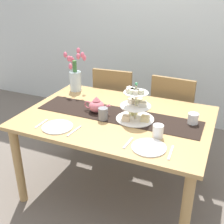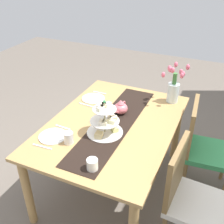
# 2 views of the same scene
# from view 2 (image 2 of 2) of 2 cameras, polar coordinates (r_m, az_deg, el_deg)

# --- Properties ---
(ground_plane) EXTENTS (8.00, 8.00, 0.00)m
(ground_plane) POSITION_cam_2_polar(r_m,az_deg,el_deg) (2.87, 0.13, -14.70)
(ground_plane) COLOR #6B6056
(dining_table) EXTENTS (1.50, 1.05, 0.74)m
(dining_table) POSITION_cam_2_polar(r_m,az_deg,el_deg) (2.45, 0.14, -4.23)
(dining_table) COLOR tan
(dining_table) RESTS_ON ground_plane
(chair_left) EXTENTS (0.45, 0.45, 0.91)m
(chair_left) POSITION_cam_2_polar(r_m,az_deg,el_deg) (2.66, 18.26, -6.55)
(chair_left) COLOR olive
(chair_left) RESTS_ON ground_plane
(chair_right) EXTENTS (0.44, 0.44, 0.91)m
(chair_right) POSITION_cam_2_polar(r_m,az_deg,el_deg) (2.17, 15.71, -16.29)
(chair_right) COLOR olive
(chair_right) RESTS_ON ground_plane
(table_runner) EXTENTS (1.35, 0.31, 0.00)m
(table_runner) POSITION_cam_2_polar(r_m,az_deg,el_deg) (2.39, 0.50, -2.35)
(table_runner) COLOR black
(table_runner) RESTS_ON dining_table
(tiered_cake_stand) EXTENTS (0.30, 0.30, 0.30)m
(tiered_cake_stand) POSITION_cam_2_polar(r_m,az_deg,el_deg) (2.22, -1.49, -2.04)
(tiered_cake_stand) COLOR beige
(tiered_cake_stand) RESTS_ON table_runner
(teapot) EXTENTS (0.24, 0.13, 0.14)m
(teapot) POSITION_cam_2_polar(r_m,az_deg,el_deg) (2.51, 1.81, 0.89)
(teapot) COLOR #D66B75
(teapot) RESTS_ON table_runner
(tulip_vase) EXTENTS (0.22, 0.25, 0.40)m
(tulip_vase) POSITION_cam_2_polar(r_m,az_deg,el_deg) (2.73, 12.71, 4.95)
(tulip_vase) COLOR silver
(tulip_vase) RESTS_ON dining_table
(cream_jug) EXTENTS (0.08, 0.08, 0.08)m
(cream_jug) POSITION_cam_2_polar(r_m,az_deg,el_deg) (1.92, -4.12, -10.85)
(cream_jug) COLOR white
(cream_jug) RESTS_ON dining_table
(dinner_plate_left) EXTENTS (0.23, 0.23, 0.01)m
(dinner_plate_left) POSITION_cam_2_polar(r_m,az_deg,el_deg) (2.78, -3.92, 2.84)
(dinner_plate_left) COLOR white
(dinner_plate_left) RESTS_ON dining_table
(fork_left) EXTENTS (0.02, 0.15, 0.01)m
(fork_left) POSITION_cam_2_polar(r_m,az_deg,el_deg) (2.90, -2.59, 4.05)
(fork_left) COLOR silver
(fork_left) RESTS_ON dining_table
(knife_left) EXTENTS (0.03, 0.17, 0.01)m
(knife_left) POSITION_cam_2_polar(r_m,az_deg,el_deg) (2.67, -5.35, 1.45)
(knife_left) COLOR silver
(knife_left) RESTS_ON dining_table
(dinner_plate_right) EXTENTS (0.23, 0.23, 0.01)m
(dinner_plate_right) POSITION_cam_2_polar(r_m,az_deg,el_deg) (2.28, -12.19, -4.96)
(dinner_plate_right) COLOR white
(dinner_plate_right) RESTS_ON dining_table
(fork_right) EXTENTS (0.02, 0.15, 0.01)m
(fork_right) POSITION_cam_2_polar(r_m,az_deg,el_deg) (2.37, -10.21, -3.14)
(fork_right) COLOR silver
(fork_right) RESTS_ON dining_table
(knife_right) EXTENTS (0.02, 0.17, 0.01)m
(knife_right) POSITION_cam_2_polar(r_m,az_deg,el_deg) (2.19, -14.34, -7.00)
(knife_right) COLOR silver
(knife_right) RESTS_ON dining_table
(mug_grey) EXTENTS (0.08, 0.08, 0.09)m
(mug_grey) POSITION_cam_2_polar(r_m,az_deg,el_deg) (2.46, -1.40, 0.05)
(mug_grey) COLOR slate
(mug_grey) RESTS_ON table_runner
(mug_white_text) EXTENTS (0.08, 0.08, 0.09)m
(mug_white_text) POSITION_cam_2_polar(r_m,az_deg,el_deg) (2.17, -9.04, -5.33)
(mug_white_text) COLOR white
(mug_white_text) RESTS_ON dining_table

